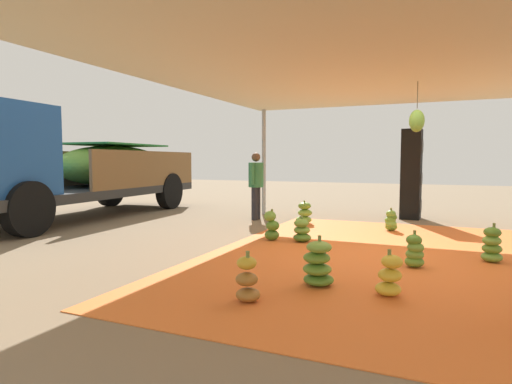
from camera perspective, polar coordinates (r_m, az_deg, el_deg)
ground_plane at (r=7.31m, az=-8.30°, el=-6.51°), size 40.00×40.00×0.00m
tarp_orange at (r=6.29m, az=15.86°, el=-8.34°), size 6.77×4.59×0.01m
tent_canopy at (r=6.27m, az=17.20°, el=15.57°), size 8.00×7.00×2.69m
banana_bunch_0 at (r=6.49m, az=29.09°, el=-6.34°), size 0.34×0.34×0.52m
banana_bunch_1 at (r=4.51m, az=17.50°, el=-10.80°), size 0.34×0.35×0.47m
banana_bunch_2 at (r=8.59m, az=17.66°, el=-3.72°), size 0.31×0.29×0.44m
banana_bunch_3 at (r=9.19m, az=6.51°, el=-2.90°), size 0.43×0.44×0.50m
banana_bunch_4 at (r=5.78m, az=20.51°, el=-7.54°), size 0.27×0.27×0.47m
banana_bunch_5 at (r=7.13m, az=6.17°, el=-5.24°), size 0.41×0.41×0.43m
banana_bunch_6 at (r=4.68m, az=8.30°, el=-9.68°), size 0.46×0.45×0.55m
banana_bunch_7 at (r=4.16m, az=-1.18°, el=-11.82°), size 0.34×0.33×0.48m
banana_bunch_9 at (r=7.21m, az=2.11°, el=-4.68°), size 0.32×0.34×0.53m
cargo_truck_main at (r=10.69m, az=-23.75°, el=3.04°), size 7.12×2.70×2.40m
worker_0 at (r=9.74m, az=-0.00°, el=1.53°), size 0.56×0.34×1.54m
speaker_stack at (r=10.51m, az=20.12°, el=2.25°), size 0.54×0.47×2.08m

